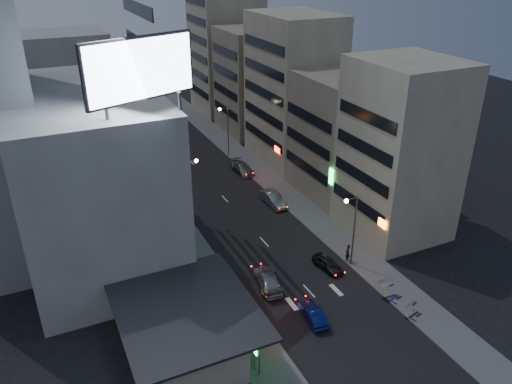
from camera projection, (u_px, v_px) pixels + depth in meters
ground at (331, 316)px, 45.64m from camera, size 180.00×180.00×0.00m
sidewalk_left at (159, 198)px, 66.90m from camera, size 4.00×120.00×0.12m
sidewalk_right at (265, 177)px, 73.01m from camera, size 4.00×120.00×0.12m
food_court at (177, 330)px, 41.07m from camera, size 11.00×13.00×3.88m
white_building at (91, 177)px, 51.40m from camera, size 14.00×24.00×18.00m
shophouse_near at (400, 150)px, 55.46m from camera, size 10.00×11.00×20.00m
shophouse_mid at (343, 135)px, 65.87m from camera, size 11.00×12.00×16.00m
shophouse_far at (293, 90)px, 74.90m from camera, size 10.00×14.00×22.00m
far_left_a at (74, 104)px, 71.82m from camera, size 11.00×10.00×20.00m
far_left_b at (63, 99)px, 83.28m from camera, size 12.00×10.00×15.00m
far_right_a at (254, 81)px, 88.15m from camera, size 11.00×12.00×18.00m
far_right_b at (226, 50)px, 98.38m from camera, size 12.00×12.00×24.00m
billboard at (141, 69)px, 39.19m from camera, size 9.52×3.75×6.20m
street_lamp_right_near at (352, 222)px, 50.39m from camera, size 1.60×0.44×8.02m
street_lamp_left at (190, 182)px, 58.86m from camera, size 1.60×0.44×8.02m
street_lamp_right_far at (226, 124)px, 77.98m from camera, size 1.60×0.44×8.02m
parked_car_right_near at (328, 264)px, 51.96m from camera, size 2.05×4.03×1.32m
parked_car_right_mid at (273, 199)px, 64.99m from camera, size 1.91×4.98×1.62m
parked_car_left at (166, 178)px, 71.04m from camera, size 3.13×5.68×1.51m
parked_car_right_far at (242, 168)px, 74.17m from camera, size 2.24×5.19×1.49m
road_car_blue at (313, 314)px, 44.82m from camera, size 1.90×4.15×1.32m
road_car_silver at (268, 280)px, 49.27m from camera, size 3.09×5.55×1.52m
person at (348, 253)px, 53.01m from camera, size 0.85×0.77×1.95m
scooter_black_a at (418, 306)px, 45.73m from camera, size 1.12×2.10×1.22m
scooter_silver_a at (413, 295)px, 47.16m from camera, size 1.31×2.01×1.17m
scooter_blue at (398, 289)px, 47.96m from camera, size 1.24×2.16×1.25m
scooter_black_b at (396, 289)px, 48.02m from camera, size 0.65×1.89×1.15m
scooter_silver_b at (391, 278)px, 49.71m from camera, size 0.78×1.81×1.07m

